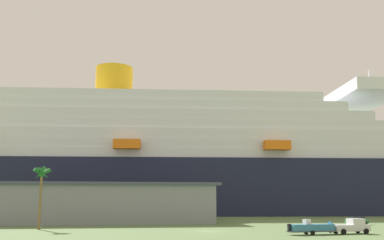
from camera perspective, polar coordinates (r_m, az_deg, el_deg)
name	(u,v)px	position (r m, az deg, el deg)	size (l,w,h in m)	color
ground_plane	(185,222)	(102.66, -0.86, -12.87)	(600.00, 600.00, 0.00)	#567042
cruise_ship	(196,166)	(152.61, 0.54, -5.87)	(235.46, 51.97, 57.46)	#191E38
terminal_building	(90,203)	(104.10, -12.90, -10.25)	(54.79, 26.84, 8.44)	gray
pickup_truck	(351,226)	(71.25, 19.65, -12.65)	(5.81, 2.85, 2.20)	silver
small_boat_on_trailer	(315,228)	(68.05, 15.42, -13.09)	(8.99, 2.69, 2.15)	#595960
palm_tree	(42,178)	(81.11, -18.62, -7.03)	(3.13, 2.98, 10.53)	brown
parked_car_green_wagon	(357,221)	(96.91, 20.27, -11.93)	(4.51, 2.52, 1.58)	#2D723F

